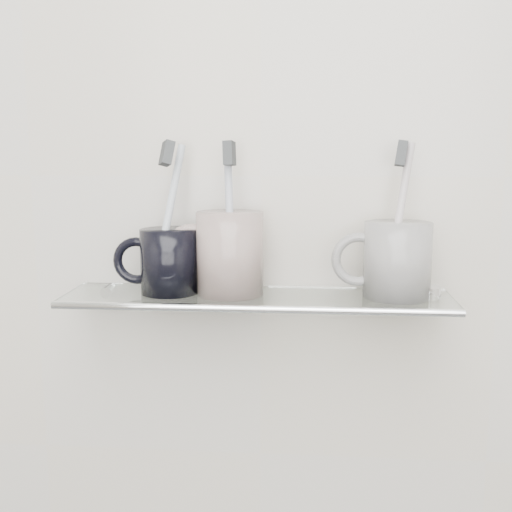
# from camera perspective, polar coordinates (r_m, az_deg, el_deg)

# --- Properties ---
(wall_back) EXTENTS (2.50, 0.00, 2.50)m
(wall_back) POSITION_cam_1_polar(r_m,az_deg,el_deg) (0.87, 0.41, 7.10)
(wall_back) COLOR beige
(wall_back) RESTS_ON ground
(shelf_glass) EXTENTS (0.50, 0.12, 0.01)m
(shelf_glass) POSITION_cam_1_polar(r_m,az_deg,el_deg) (0.83, 0.08, -3.77)
(shelf_glass) COLOR silver
(shelf_glass) RESTS_ON wall_back
(shelf_rail) EXTENTS (0.50, 0.01, 0.01)m
(shelf_rail) POSITION_cam_1_polar(r_m,az_deg,el_deg) (0.78, -0.25, -4.73)
(shelf_rail) COLOR silver
(shelf_rail) RESTS_ON shelf_glass
(bracket_left) EXTENTS (0.02, 0.03, 0.02)m
(bracket_left) POSITION_cam_1_polar(r_m,az_deg,el_deg) (0.92, -12.89, -3.42)
(bracket_left) COLOR silver
(bracket_left) RESTS_ON wall_back
(bracket_right) EXTENTS (0.02, 0.03, 0.02)m
(bracket_right) POSITION_cam_1_polar(r_m,az_deg,el_deg) (0.89, 13.99, -3.90)
(bracket_right) COLOR silver
(bracket_right) RESTS_ON wall_back
(mug_left) EXTENTS (0.10, 0.10, 0.08)m
(mug_left) POSITION_cam_1_polar(r_m,az_deg,el_deg) (0.84, -7.71, -0.46)
(mug_left) COLOR black
(mug_left) RESTS_ON shelf_glass
(mug_left_handle) EXTENTS (0.06, 0.01, 0.06)m
(mug_left_handle) POSITION_cam_1_polar(r_m,az_deg,el_deg) (0.85, -10.57, -0.42)
(mug_left_handle) COLOR black
(mug_left_handle) RESTS_ON mug_left
(toothbrush_left) EXTENTS (0.04, 0.07, 0.18)m
(toothbrush_left) POSITION_cam_1_polar(r_m,az_deg,el_deg) (0.83, -7.80, 3.53)
(toothbrush_left) COLOR silver
(toothbrush_left) RESTS_ON mug_left
(bristles_left) EXTENTS (0.03, 0.03, 0.04)m
(bristles_left) POSITION_cam_1_polar(r_m,az_deg,el_deg) (0.83, -7.93, 9.03)
(bristles_left) COLOR #35393B
(bristles_left) RESTS_ON toothbrush_left
(mug_center) EXTENTS (0.12, 0.12, 0.11)m
(mug_center) POSITION_cam_1_polar(r_m,az_deg,el_deg) (0.83, -2.32, 0.24)
(mug_center) COLOR silver
(mug_center) RESTS_ON shelf_glass
(mug_center_handle) EXTENTS (0.08, 0.01, 0.08)m
(mug_center_handle) POSITION_cam_1_polar(r_m,az_deg,el_deg) (0.83, -5.69, 0.28)
(mug_center_handle) COLOR silver
(mug_center_handle) RESTS_ON mug_center
(toothbrush_center) EXTENTS (0.02, 0.03, 0.19)m
(toothbrush_center) POSITION_cam_1_polar(r_m,az_deg,el_deg) (0.82, -2.35, 3.51)
(toothbrush_center) COLOR #9EAAC4
(toothbrush_center) RESTS_ON mug_center
(bristles_center) EXTENTS (0.02, 0.03, 0.03)m
(bristles_center) POSITION_cam_1_polar(r_m,az_deg,el_deg) (0.82, -2.39, 9.10)
(bristles_center) COLOR #35393B
(bristles_center) RESTS_ON toothbrush_center
(mug_right) EXTENTS (0.09, 0.09, 0.10)m
(mug_right) POSITION_cam_1_polar(r_m,az_deg,el_deg) (0.83, 12.45, -0.35)
(mug_right) COLOR silver
(mug_right) RESTS_ON shelf_glass
(mug_right_handle) EXTENTS (0.07, 0.01, 0.07)m
(mug_right_handle) POSITION_cam_1_polar(r_m,az_deg,el_deg) (0.82, 9.11, -0.30)
(mug_right_handle) COLOR silver
(mug_right_handle) RESTS_ON mug_right
(toothbrush_right) EXTENTS (0.04, 0.03, 0.19)m
(toothbrush_right) POSITION_cam_1_polar(r_m,az_deg,el_deg) (0.82, 12.58, 3.30)
(toothbrush_right) COLOR beige
(toothbrush_right) RESTS_ON mug_right
(bristles_right) EXTENTS (0.02, 0.03, 0.03)m
(bristles_right) POSITION_cam_1_polar(r_m,az_deg,el_deg) (0.82, 12.79, 8.88)
(bristles_right) COLOR #35393B
(bristles_right) RESTS_ON toothbrush_right
(chrome_cap) EXTENTS (0.03, 0.03, 0.01)m
(chrome_cap) POSITION_cam_1_polar(r_m,az_deg,el_deg) (0.84, 14.96, -3.10)
(chrome_cap) COLOR silver
(chrome_cap) RESTS_ON shelf_glass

